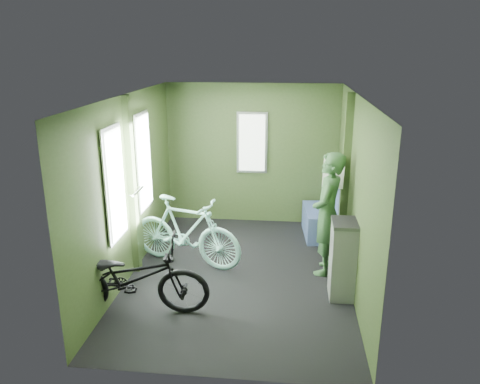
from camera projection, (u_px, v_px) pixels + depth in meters
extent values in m
plane|color=black|center=(239.00, 274.00, 6.11)|extent=(4.00, 4.00, 0.00)
cube|color=silver|center=(239.00, 96.00, 5.42)|extent=(2.80, 4.00, 0.02)
cube|color=#354922|center=(252.00, 155.00, 7.66)|extent=(2.80, 0.02, 2.30)
cube|color=#354922|center=(214.00, 262.00, 3.87)|extent=(2.80, 0.02, 2.30)
cube|color=#354922|center=(129.00, 187.00, 5.91)|extent=(0.02, 4.00, 2.30)
cube|color=#354922|center=(355.00, 194.00, 5.63)|extent=(0.02, 4.00, 2.30)
cube|color=#354922|center=(132.00, 187.00, 5.90)|extent=(0.08, 0.12, 2.30)
cube|color=silver|center=(116.00, 184.00, 5.32)|extent=(0.02, 0.56, 1.34)
cube|color=silver|center=(145.00, 162.00, 6.36)|extent=(0.02, 0.56, 1.34)
cube|color=white|center=(113.00, 138.00, 5.16)|extent=(0.00, 0.12, 0.12)
cube|color=white|center=(143.00, 123.00, 6.20)|extent=(0.00, 0.12, 0.12)
cylinder|color=silver|center=(138.00, 191.00, 5.91)|extent=(0.03, 0.40, 0.03)
cube|color=#354922|center=(345.00, 180.00, 6.20)|extent=(0.10, 0.10, 2.30)
cube|color=white|center=(348.00, 124.00, 6.27)|extent=(0.02, 0.40, 0.50)
cube|color=silver|center=(252.00, 143.00, 7.56)|extent=(0.50, 0.02, 1.00)
imported|color=black|center=(135.00, 313.00, 5.23)|extent=(1.74, 0.81, 0.97)
imported|color=#9BE8DD|center=(187.00, 264.00, 6.40)|extent=(1.69, 0.96, 0.99)
imported|color=#355E33|center=(327.00, 214.00, 5.96)|extent=(0.52, 0.66, 1.61)
cube|color=silver|center=(334.00, 172.00, 6.09)|extent=(0.29, 0.16, 0.42)
cube|color=gray|center=(343.00, 259.00, 5.46)|extent=(0.28, 0.39, 0.95)
cube|color=navy|center=(320.00, 222.00, 7.31)|extent=(0.55, 0.90, 0.43)
cube|color=navy|center=(336.00, 195.00, 7.15)|extent=(0.12, 0.87, 0.48)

